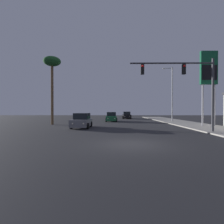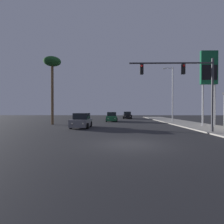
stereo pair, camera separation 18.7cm
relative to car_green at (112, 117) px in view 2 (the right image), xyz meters
The scene contains 9 objects.
ground_plane 21.26m from the car_green, 85.75° to the right, with size 120.00×120.00×0.00m, color #28282B.
sidewalk_right 15.76m from the car_green, 45.28° to the right, with size 5.00×60.00×0.12m.
car_green is the anchor object (origin of this frame).
car_grey 11.97m from the car_green, 105.65° to the right, with size 2.04×4.34×1.68m.
car_black 10.88m from the car_green, 71.57° to the left, with size 2.04×4.34×1.68m.
traffic_light_mast 17.84m from the car_green, 65.67° to the right, with size 7.48×0.36×6.50m.
street_lamp 11.18m from the car_green, 13.89° to the right, with size 1.74×0.24×9.00m.
gas_station_sign 16.80m from the car_green, 41.01° to the right, with size 2.00×0.42×9.00m.
palm_tree_near 13.25m from the car_green, 138.80° to the right, with size 2.40×2.40×9.53m.
Camera 2 is at (-0.86, -10.35, 2.01)m, focal length 28.00 mm.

